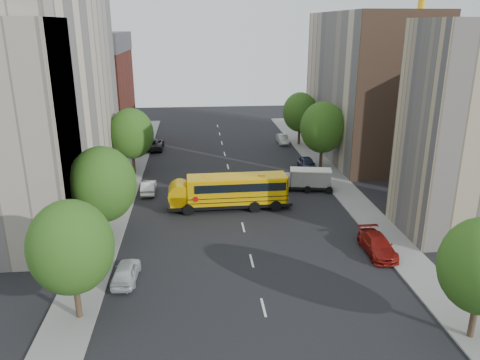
{
  "coord_description": "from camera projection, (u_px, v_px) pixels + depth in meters",
  "views": [
    {
      "loc": [
        -3.85,
        -38.5,
        16.56
      ],
      "look_at": [
        0.12,
        2.0,
        2.94
      ],
      "focal_mm": 35.0,
      "sensor_mm": 36.0,
      "label": 1
    }
  ],
  "objects": [
    {
      "name": "sidewalk_right",
      "position": [
        348.0,
        194.0,
        47.71
      ],
      "size": [
        3.0,
        80.0,
        0.12
      ],
      "primitive_type": "cube",
      "color": "slate",
      "rests_on": "ground"
    },
    {
      "name": "lane_markings",
      "position": [
        232.0,
        182.0,
        51.38
      ],
      "size": [
        0.15,
        64.0,
        0.01
      ],
      "primitive_type": "cube",
      "color": "silver",
      "rests_on": "ground"
    },
    {
      "name": "school_bus",
      "position": [
        228.0,
        190.0,
        43.64
      ],
      "size": [
        11.6,
        3.07,
        3.25
      ],
      "rotation": [
        0.0,
        0.0,
        0.02
      ],
      "color": "black",
      "rests_on": "ground"
    },
    {
      "name": "parked_car_3",
      "position": [
        377.0,
        245.0,
        35.31
      ],
      "size": [
        2.01,
        4.84,
        1.4
      ],
      "primitive_type": "imported",
      "rotation": [
        0.0,
        0.0,
        -0.01
      ],
      "color": "maroon",
      "rests_on": "ground"
    },
    {
      "name": "parked_car_5",
      "position": [
        283.0,
        139.0,
        67.93
      ],
      "size": [
        1.38,
        3.92,
        1.29
      ],
      "primitive_type": "imported",
      "rotation": [
        0.0,
        0.0,
        0.0
      ],
      "color": "#A2A49F",
      "rests_on": "ground"
    },
    {
      "name": "parked_car_0",
      "position": [
        126.0,
        272.0,
        31.52
      ],
      "size": [
        1.78,
        4.01,
        1.34
      ],
      "primitive_type": "imported",
      "rotation": [
        0.0,
        0.0,
        3.09
      ],
      "color": "silver",
      "rests_on": "ground"
    },
    {
      "name": "parked_car_1",
      "position": [
        148.0,
        187.0,
        48.01
      ],
      "size": [
        1.46,
        3.99,
        1.31
      ],
      "primitive_type": "imported",
      "rotation": [
        0.0,
        0.0,
        3.16
      ],
      "color": "silver",
      "rests_on": "ground"
    },
    {
      "name": "building_left_cream",
      "position": [
        39.0,
        99.0,
        42.77
      ],
      "size": [
        10.0,
        26.0,
        20.0
      ],
      "primitive_type": "cube",
      "color": "beige",
      "rests_on": "ground"
    },
    {
      "name": "sidewalk_left",
      "position": [
        119.0,
        202.0,
        45.58
      ],
      "size": [
        3.0,
        80.0,
        0.12
      ],
      "primitive_type": "cube",
      "color": "slate",
      "rests_on": "ground"
    },
    {
      "name": "building_right_sidewall",
      "position": [
        402.0,
        99.0,
        49.25
      ],
      "size": [
        10.1,
        0.3,
        18.0
      ],
      "primitive_type": "cube",
      "color": "brown",
      "rests_on": "ground"
    },
    {
      "name": "building_right_far",
      "position": [
        366.0,
        86.0,
        59.63
      ],
      "size": [
        10.0,
        22.0,
        18.0
      ],
      "primitive_type": "cube",
      "color": "#C3B097",
      "rests_on": "ground"
    },
    {
      "name": "parked_car_4",
      "position": [
        307.0,
        164.0,
        55.65
      ],
      "size": [
        1.82,
        4.37,
        1.48
      ],
      "primitive_type": "imported",
      "rotation": [
        0.0,
        0.0,
        0.02
      ],
      "color": "#2E3251",
      "rests_on": "ground"
    },
    {
      "name": "street_tree_1",
      "position": [
        103.0,
        184.0,
        35.58
      ],
      "size": [
        5.12,
        5.12,
        7.9
      ],
      "color": "#38281C",
      "rests_on": "ground"
    },
    {
      "name": "street_tree_0",
      "position": [
        71.0,
        247.0,
        26.24
      ],
      "size": [
        4.8,
        4.8,
        7.41
      ],
      "color": "#38281C",
      "rests_on": "ground"
    },
    {
      "name": "parked_car_2",
      "position": [
        154.0,
        144.0,
        64.79
      ],
      "size": [
        2.66,
        5.6,
        1.55
      ],
      "primitive_type": "imported",
      "rotation": [
        0.0,
        0.0,
        3.12
      ],
      "color": "black",
      "rests_on": "ground"
    },
    {
      "name": "street_tree_4",
      "position": [
        323.0,
        127.0,
        54.57
      ],
      "size": [
        5.25,
        5.25,
        8.1
      ],
      "color": "#38281C",
      "rests_on": "ground"
    },
    {
      "name": "building_left_redbrick",
      "position": [
        91.0,
        100.0,
        64.64
      ],
      "size": [
        10.0,
        15.0,
        13.0
      ],
      "primitive_type": "cube",
      "color": "maroon",
      "rests_on": "ground"
    },
    {
      "name": "safari_truck",
      "position": [
        306.0,
        179.0,
        48.7
      ],
      "size": [
        5.53,
        2.83,
        2.26
      ],
      "rotation": [
        0.0,
        0.0,
        -0.18
      ],
      "color": "black",
      "rests_on": "ground"
    },
    {
      "name": "building_right_near",
      "position": [
        475.0,
        132.0,
        36.67
      ],
      "size": [
        10.0,
        7.0,
        17.0
      ],
      "primitive_type": "cube",
      "color": "tan",
      "rests_on": "ground"
    },
    {
      "name": "street_tree_5",
      "position": [
        300.0,
        112.0,
        66.01
      ],
      "size": [
        4.86,
        4.86,
        7.51
      ],
      "color": "#38281C",
      "rests_on": "ground"
    },
    {
      "name": "ground",
      "position": [
        241.0,
        218.0,
        41.95
      ],
      "size": [
        120.0,
        120.0,
        0.0
      ],
      "primitive_type": "plane",
      "color": "black",
      "rests_on": "ground"
    },
    {
      "name": "street_tree_2",
      "position": [
        131.0,
        134.0,
        52.61
      ],
      "size": [
        4.99,
        4.99,
        7.71
      ],
      "color": "#38281C",
      "rests_on": "ground"
    }
  ]
}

